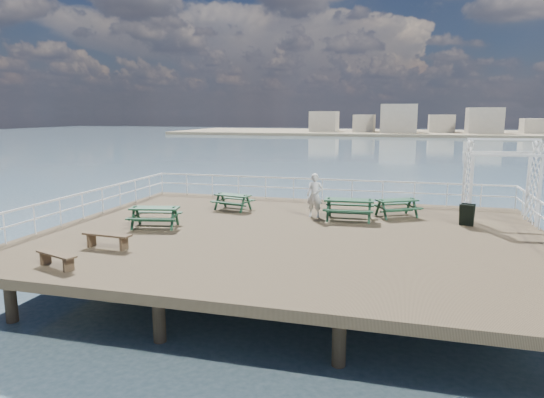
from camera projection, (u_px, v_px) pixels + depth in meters
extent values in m
cube|color=brown|center=(292.00, 236.00, 17.82)|extent=(18.00, 14.00, 0.30)
plane|color=#415E6E|center=(369.00, 168.00, 56.14)|extent=(300.00, 300.00, 0.00)
cube|color=tan|center=(444.00, 133.00, 142.43)|extent=(160.00, 40.00, 0.80)
cube|color=beige|center=(325.00, 121.00, 148.04)|extent=(8.00, 8.00, 6.00)
cube|color=beige|center=(364.00, 123.00, 145.02)|extent=(6.00, 8.00, 5.00)
cube|color=beige|center=(399.00, 118.00, 142.17)|extent=(10.00, 8.00, 8.00)
cube|color=beige|center=(442.00, 124.00, 139.33)|extent=(7.00, 8.00, 5.00)
cube|color=beige|center=(483.00, 120.00, 136.31)|extent=(9.00, 8.00, 7.00)
cube|color=beige|center=(534.00, 126.00, 133.21)|extent=(6.00, 8.00, 4.00)
cylinder|color=brown|center=(11.00, 301.00, 14.74)|extent=(0.36, 0.36, 2.10)
cylinder|color=brown|center=(175.00, 223.00, 25.19)|extent=(0.36, 0.36, 2.10)
cylinder|color=brown|center=(485.00, 243.00, 21.31)|extent=(0.36, 0.36, 2.10)
cube|color=white|center=(323.00, 179.00, 24.11)|extent=(17.70, 0.07, 0.07)
cube|color=white|center=(322.00, 189.00, 24.20)|extent=(17.70, 0.05, 0.05)
cylinder|color=white|center=(162.00, 183.00, 26.49)|extent=(0.05, 0.05, 1.10)
cube|color=white|center=(82.00, 193.00, 19.90)|extent=(0.07, 13.70, 0.07)
cube|color=white|center=(83.00, 205.00, 19.98)|extent=(0.05, 13.70, 0.05)
cube|color=#133621|center=(233.00, 195.00, 21.78)|extent=(1.70, 0.94, 0.05)
cube|color=#133621|center=(239.00, 199.00, 22.30)|extent=(1.62, 0.55, 0.04)
cube|color=#133621|center=(226.00, 203.00, 21.36)|extent=(1.62, 0.55, 0.04)
cube|color=#133621|center=(220.00, 200.00, 22.13)|extent=(0.34, 1.28, 0.05)
cube|color=#133621|center=(246.00, 202.00, 21.53)|extent=(0.34, 1.28, 0.05)
cube|color=#133621|center=(223.00, 200.00, 22.37)|extent=(0.17, 0.47, 0.78)
cube|color=#133621|center=(217.00, 202.00, 21.90)|extent=(0.17, 0.47, 0.78)
cube|color=#133621|center=(249.00, 202.00, 21.77)|extent=(0.17, 0.47, 0.78)
cube|color=#133621|center=(243.00, 204.00, 21.30)|extent=(0.17, 0.47, 0.78)
cube|color=#133621|center=(233.00, 205.00, 21.86)|extent=(1.41, 0.36, 0.05)
cube|color=#133621|center=(349.00, 200.00, 19.68)|extent=(2.01, 0.86, 0.07)
cube|color=#133621|center=(350.00, 205.00, 20.37)|extent=(1.99, 0.36, 0.05)
cube|color=#133621|center=(348.00, 211.00, 19.11)|extent=(1.99, 0.36, 0.05)
cube|color=#133621|center=(329.00, 208.00, 19.92)|extent=(0.16, 1.60, 0.07)
cube|color=#133621|center=(370.00, 209.00, 19.57)|extent=(0.16, 1.60, 0.07)
cube|color=#133621|center=(330.00, 207.00, 20.25)|extent=(0.11, 0.57, 0.96)
cube|color=#133621|center=(328.00, 210.00, 19.62)|extent=(0.11, 0.57, 0.96)
cube|color=#133621|center=(370.00, 209.00, 19.89)|extent=(0.11, 0.57, 0.96)
cube|color=#133621|center=(369.00, 212.00, 19.26)|extent=(0.11, 0.57, 0.96)
cube|color=#133621|center=(349.00, 213.00, 19.78)|extent=(1.76, 0.17, 0.07)
cube|color=#133621|center=(397.00, 200.00, 20.30)|extent=(1.81, 1.42, 0.06)
cube|color=#133621|center=(390.00, 204.00, 20.89)|extent=(1.60, 1.05, 0.05)
cube|color=#133621|center=(404.00, 209.00, 19.81)|extent=(1.60, 1.05, 0.05)
cube|color=#133621|center=(381.00, 208.00, 20.18)|extent=(0.74, 1.23, 0.06)
cube|color=#133621|center=(412.00, 206.00, 20.53)|extent=(0.74, 1.23, 0.06)
cube|color=#133621|center=(378.00, 208.00, 20.46)|extent=(0.31, 0.46, 0.83)
cube|color=#133621|center=(384.00, 210.00, 19.92)|extent=(0.31, 0.46, 0.83)
cube|color=#133621|center=(408.00, 206.00, 20.81)|extent=(0.31, 0.46, 0.83)
cube|color=#133621|center=(415.00, 209.00, 20.26)|extent=(0.31, 0.46, 0.83)
cube|color=#133621|center=(396.00, 211.00, 20.38)|extent=(1.36, 0.81, 0.06)
cube|color=#133621|center=(155.00, 208.00, 18.40)|extent=(1.91, 1.07, 0.06)
cube|color=#133621|center=(159.00, 212.00, 19.05)|extent=(1.82, 0.63, 0.05)
cube|color=#133621|center=(150.00, 219.00, 17.86)|extent=(1.82, 0.63, 0.05)
cube|color=#133621|center=(135.00, 216.00, 18.50)|extent=(0.39, 1.44, 0.06)
cube|color=#133621|center=(174.00, 216.00, 18.42)|extent=(0.39, 1.44, 0.06)
cube|color=#133621|center=(138.00, 216.00, 18.80)|extent=(0.19, 0.52, 0.88)
cube|color=#133621|center=(133.00, 219.00, 18.21)|extent=(0.19, 0.52, 0.88)
cube|color=#133621|center=(176.00, 216.00, 18.72)|extent=(0.19, 0.52, 0.88)
cube|color=#133621|center=(172.00, 219.00, 18.13)|extent=(0.19, 0.52, 0.88)
cube|color=#133621|center=(155.00, 221.00, 18.49)|extent=(1.59, 0.42, 0.06)
cube|color=brown|center=(107.00, 234.00, 15.60)|extent=(1.70, 0.52, 0.06)
cube|color=brown|center=(92.00, 240.00, 15.84)|extent=(0.11, 0.36, 0.42)
cube|color=brown|center=(124.00, 243.00, 15.43)|extent=(0.11, 0.36, 0.42)
cube|color=brown|center=(56.00, 254.00, 13.63)|extent=(1.50, 0.80, 0.06)
cube|color=brown|center=(46.00, 258.00, 13.97)|extent=(0.17, 0.32, 0.37)
cube|color=brown|center=(69.00, 265.00, 13.36)|extent=(0.17, 0.32, 0.37)
cube|color=white|center=(471.00, 191.00, 18.79)|extent=(0.11, 0.11, 2.68)
cube|color=white|center=(464.00, 185.00, 20.09)|extent=(0.11, 0.11, 2.68)
cube|color=white|center=(539.00, 192.00, 18.34)|extent=(0.11, 0.11, 2.68)
cube|color=white|center=(528.00, 187.00, 19.64)|extent=(0.11, 0.11, 2.68)
cube|color=white|center=(508.00, 155.00, 18.32)|extent=(2.68, 0.30, 0.09)
cube|color=white|center=(498.00, 153.00, 19.62)|extent=(2.68, 0.30, 0.09)
cube|color=white|center=(504.00, 139.00, 18.87)|extent=(2.68, 0.29, 0.08)
cube|color=black|center=(466.00, 215.00, 18.61)|extent=(0.57, 0.37, 0.87)
cube|color=black|center=(467.00, 215.00, 18.75)|extent=(0.57, 0.37, 0.87)
imported|color=silver|center=(315.00, 195.00, 20.19)|extent=(0.70, 0.48, 1.84)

